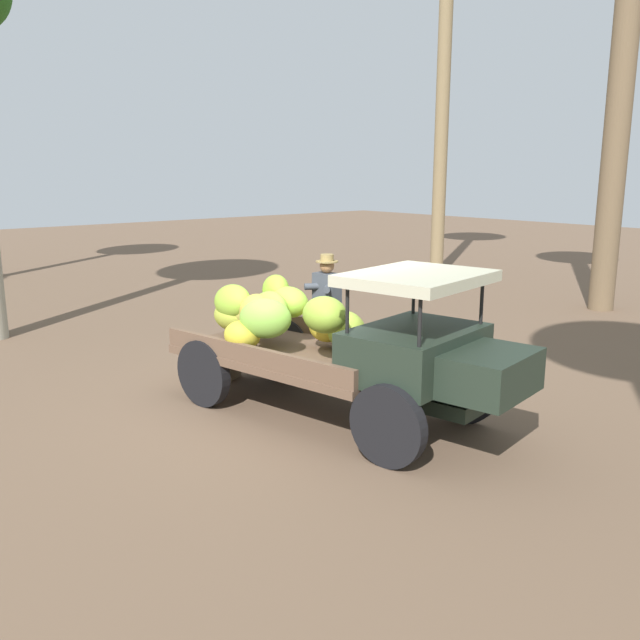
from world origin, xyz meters
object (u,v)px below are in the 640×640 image
(farmer, at_px, (327,302))
(truck, at_px, (340,342))
(wooden_crate, at_px, (216,362))
(loose_banana_bunch, at_px, (415,365))

(farmer, bearing_deg, truck, 46.00)
(wooden_crate, height_order, loose_banana_bunch, wooden_crate)
(farmer, distance_m, wooden_crate, 1.90)
(truck, height_order, wooden_crate, truck)
(truck, distance_m, farmer, 2.30)
(wooden_crate, relative_size, loose_banana_bunch, 0.99)
(wooden_crate, distance_m, loose_banana_bunch, 2.86)
(truck, bearing_deg, loose_banana_bunch, 94.68)
(truck, xyz_separation_m, wooden_crate, (-2.33, -0.30, -0.71))
(farmer, xyz_separation_m, loose_banana_bunch, (1.35, 0.52, -0.79))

